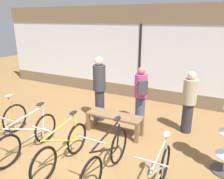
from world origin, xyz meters
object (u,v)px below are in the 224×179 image
bicycle_right (107,158)px  customer_near_rack (189,101)px  bicycle_center (62,148)px  customer_by_window (141,94)px  customer_mid_floor (99,87)px  display_bench (114,118)px  bicycle_far_right (158,178)px  bicycle_left (28,136)px

bicycle_right → customer_near_rack: customer_near_rack is taller
bicycle_center → customer_near_rack: bearing=52.0°
customer_by_window → customer_mid_floor: customer_mid_floor is taller
bicycle_right → display_bench: bicycle_right is taller
bicycle_center → bicycle_far_right: bearing=0.4°
bicycle_right → customer_near_rack: size_ratio=1.11×
bicycle_center → display_bench: bearing=78.0°
customer_mid_floor → bicycle_far_right: bearing=-43.0°
bicycle_center → bicycle_right: 0.94m
bicycle_far_right → customer_by_window: size_ratio=1.05×
bicycle_left → bicycle_center: 0.93m
bicycle_left → customer_mid_floor: size_ratio=0.95×
customer_near_rack → customer_by_window: 1.22m
bicycle_right → customer_by_window: (-0.21, 2.31, 0.45)m
bicycle_right → bicycle_far_right: bicycle_right is taller
bicycle_far_right → display_bench: (-1.54, 1.58, 0.03)m
bicycle_far_right → bicycle_center: bearing=-179.6°
bicycle_right → customer_by_window: size_ratio=1.11×
customer_by_window → bicycle_right: bearing=-84.9°
display_bench → customer_near_rack: customer_near_rack is taller
bicycle_right → customer_by_window: customer_by_window is taller
bicycle_left → customer_mid_floor: (0.55, 2.10, 0.58)m
customer_near_rack → bicycle_center: bearing=-128.0°
display_bench → customer_mid_floor: customer_mid_floor is taller
customer_near_rack → display_bench: bearing=-151.1°
customer_mid_floor → display_bench: bearing=-35.9°
bicycle_far_right → customer_near_rack: bearing=88.5°
bicycle_right → customer_by_window: bearing=95.1°
customer_near_rack → bicycle_far_right: bearing=-91.5°
bicycle_far_right → display_bench: size_ratio=1.19×
customer_near_rack → customer_by_window: bearing=-175.9°
bicycle_center → bicycle_right: size_ratio=0.94×
bicycle_center → customer_near_rack: customer_near_rack is taller
display_bench → customer_near_rack: (1.60, 0.89, 0.42)m
bicycle_center → bicycle_right: (0.93, 0.09, 0.03)m
bicycle_far_right → customer_mid_floor: customer_mid_floor is taller
customer_by_window → bicycle_far_right: bearing=-64.2°
bicycle_left → customer_by_window: customer_by_window is taller
bicycle_far_right → customer_by_window: bearing=115.8°
bicycle_left → bicycle_center: (0.93, -0.02, -0.01)m
bicycle_center → bicycle_right: bearing=5.3°
display_bench → customer_mid_floor: size_ratio=0.77×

